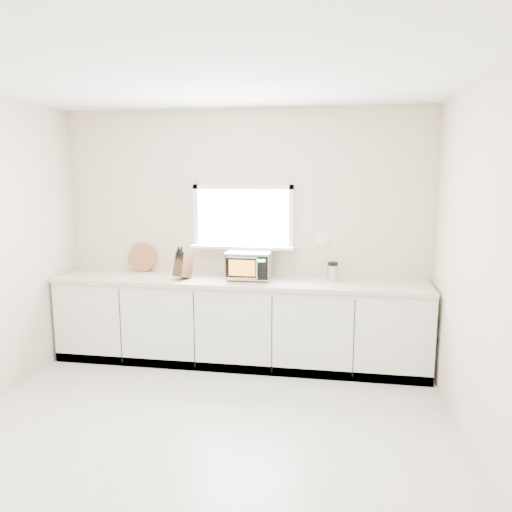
# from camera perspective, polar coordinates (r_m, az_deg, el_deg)

# --- Properties ---
(ground) EXTENTS (4.00, 4.00, 0.00)m
(ground) POSITION_cam_1_polar(r_m,az_deg,el_deg) (4.02, -7.21, -20.85)
(ground) COLOR beige
(ground) RESTS_ON ground
(back_wall) EXTENTS (4.00, 0.17, 2.70)m
(back_wall) POSITION_cam_1_polar(r_m,az_deg,el_deg) (5.45, -1.43, 2.53)
(back_wall) COLOR beige
(back_wall) RESTS_ON ground
(cabinets) EXTENTS (3.92, 0.60, 0.88)m
(cabinets) POSITION_cam_1_polar(r_m,az_deg,el_deg) (5.36, -2.01, -7.71)
(cabinets) COLOR silver
(cabinets) RESTS_ON ground
(countertop) EXTENTS (3.92, 0.64, 0.04)m
(countertop) POSITION_cam_1_polar(r_m,az_deg,el_deg) (5.23, -2.06, -2.92)
(countertop) COLOR beige
(countertop) RESTS_ON cabinets
(microwave) EXTENTS (0.46, 0.39, 0.29)m
(microwave) POSITION_cam_1_polar(r_m,az_deg,el_deg) (5.23, -0.78, -0.99)
(microwave) COLOR black
(microwave) RESTS_ON countertop
(knife_block) EXTENTS (0.19, 0.27, 0.35)m
(knife_block) POSITION_cam_1_polar(r_m,az_deg,el_deg) (5.28, -8.30, -1.02)
(knife_block) COLOR #402716
(knife_block) RESTS_ON countertop
(cutting_board) EXTENTS (0.32, 0.08, 0.32)m
(cutting_board) POSITION_cam_1_polar(r_m,az_deg,el_deg) (5.77, -12.89, -0.15)
(cutting_board) COLOR #A46E3F
(cutting_board) RESTS_ON countertop
(coffee_grinder) EXTENTS (0.14, 0.14, 0.20)m
(coffee_grinder) POSITION_cam_1_polar(r_m,az_deg,el_deg) (5.23, 8.75, -1.72)
(coffee_grinder) COLOR #ADB0B4
(coffee_grinder) RESTS_ON countertop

